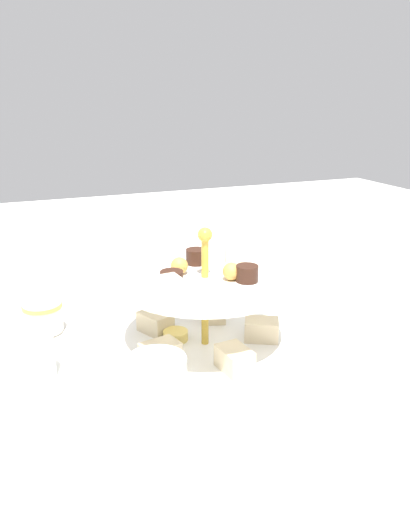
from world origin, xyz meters
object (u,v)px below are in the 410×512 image
Objects in this scene: water_glass_tall_right at (272,265)px; water_glass_short_left at (28,356)px; water_glass_mid_back at (158,403)px; butter_knife_right at (122,287)px; tiered_serving_stand at (205,318)px; teacup_with_saucer at (43,319)px.

water_glass_short_left is (0.42, 0.14, -0.02)m from water_glass_tall_right.
butter_knife_right is at bearing -98.43° from water_glass_mid_back.
water_glass_mid_back is at bearing 55.20° from tiered_serving_stand.
tiered_serving_stand is 0.24m from water_glass_tall_right.
water_glass_short_left is 0.13m from teacup_with_saucer.
water_glass_short_left is at bearing -2.15° from tiered_serving_stand.
butter_knife_right is (-0.18, -0.27, -0.03)m from water_glass_short_left.
teacup_with_saucer is (0.21, -0.14, -0.02)m from tiered_serving_stand.
tiered_serving_stand is at bearing 177.85° from water_glass_short_left.
tiered_serving_stand is 0.29m from butter_knife_right.
butter_knife_right is 1.69× the size of water_glass_mid_back.
tiered_serving_stand is at bearing 80.86° from butter_knife_right.
butter_knife_right is 0.46m from water_glass_mid_back.
butter_knife_right is at bearing -29.48° from water_glass_tall_right.
tiered_serving_stand is at bearing 37.79° from water_glass_tall_right.
water_glass_tall_right reaches higher than butter_knife_right.
water_glass_tall_right reaches higher than water_glass_mid_back.
teacup_with_saucer is (-0.03, -0.13, -0.01)m from water_glass_short_left.
water_glass_tall_right is 1.15× the size of water_glass_mid_back.
butter_knife_right is at bearing -79.14° from tiered_serving_stand.
tiered_serving_stand is 4.26× the size of water_glass_short_left.
water_glass_short_left reaches higher than teacup_with_saucer.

